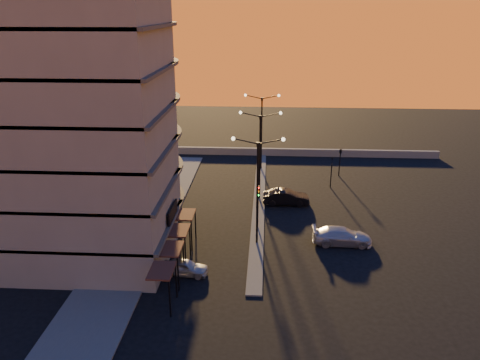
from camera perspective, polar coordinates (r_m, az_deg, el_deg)
The scene contains 14 objects.
ground at distance 40.92m, azimuth 2.05°, elevation -7.72°, with size 120.00×120.00×0.00m, color black.
sidewalk_west at distance 45.86m, azimuth -11.09°, elevation -4.81°, with size 5.00×40.00×0.12m, color #52524F.
median at distance 49.96m, azimuth 2.36°, elevation -2.29°, with size 1.20×36.00×0.12m, color #52524F.
parapet at distance 64.91m, azimuth 4.44°, elevation 3.43°, with size 44.00×0.50×1.00m, color slate.
building at distance 39.74m, azimuth -18.59°, elevation 8.65°, with size 14.35×17.08×25.00m.
streetlamp_near at distance 38.62m, azimuth 2.15°, elevation -0.37°, with size 4.32×0.32×9.51m.
streetlamp_mid at distance 48.11m, azimuth 2.45°, elevation 3.81°, with size 4.32×0.32×9.51m.
streetlamp_far at distance 57.78m, azimuth 2.65°, elevation 6.60°, with size 4.32×0.32×9.51m.
traffic_light_main at distance 42.29m, azimuth 2.20°, elevation -2.44°, with size 0.28×0.44×4.25m.
signal_east_a at distance 53.53m, azimuth 11.07°, elevation 1.04°, with size 0.13×0.16×3.60m.
signal_east_b at distance 57.17m, azimuth 12.16°, elevation 3.42°, with size 0.42×1.99×3.60m.
car_hatchback at distance 36.46m, azimuth -6.75°, elevation -10.51°, with size 1.45×3.61×1.23m, color #A9ADB1.
car_sedan at distance 48.62m, azimuth 5.63°, elevation -2.10°, with size 1.66×4.76×1.57m, color black.
car_wagon at distance 41.43m, azimuth 12.33°, elevation -6.70°, with size 2.07×5.09×1.48m, color #B2B5BA.
Camera 1 is at (0.73, -36.16, 19.14)m, focal length 35.00 mm.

